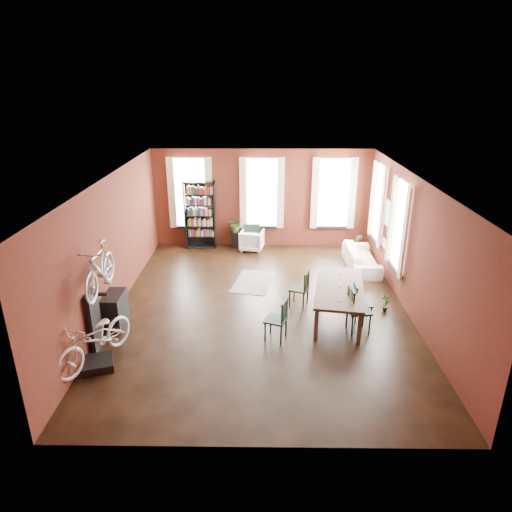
{
  "coord_description": "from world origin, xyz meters",
  "views": [
    {
      "loc": [
        -0.01,
        -9.91,
        5.27
      ],
      "look_at": [
        -0.14,
        0.6,
        1.14
      ],
      "focal_mm": 32.0,
      "sensor_mm": 36.0,
      "label": 1
    }
  ],
  "objects_px": {
    "cream_sofa": "(362,255)",
    "plant_stand": "(236,240)",
    "white_armchair": "(252,239)",
    "bicycle_floor": "(92,318)",
    "dining_chair_c": "(359,310)",
    "dining_chair_a": "(276,319)",
    "bike_trainer": "(98,364)",
    "dining_chair_b": "(299,288)",
    "bookshelf": "(200,215)",
    "console_table": "(115,310)",
    "dining_table": "(338,302)",
    "dining_chair_d": "(362,303)"
  },
  "relations": [
    {
      "from": "dining_chair_d",
      "to": "cream_sofa",
      "type": "height_order",
      "value": "dining_chair_d"
    },
    {
      "from": "dining_table",
      "to": "bike_trainer",
      "type": "bearing_deg",
      "value": -148.08
    },
    {
      "from": "bicycle_floor",
      "to": "console_table",
      "type": "bearing_deg",
      "value": 119.79
    },
    {
      "from": "dining_chair_a",
      "to": "console_table",
      "type": "relative_size",
      "value": 1.18
    },
    {
      "from": "cream_sofa",
      "to": "dining_chair_a",
      "type": "bearing_deg",
      "value": 146.52
    },
    {
      "from": "dining_table",
      "to": "plant_stand",
      "type": "height_order",
      "value": "dining_table"
    },
    {
      "from": "dining_table",
      "to": "dining_chair_a",
      "type": "bearing_deg",
      "value": -137.55
    },
    {
      "from": "dining_chair_d",
      "to": "console_table",
      "type": "xyz_separation_m",
      "value": [
        -5.59,
        -0.31,
        -0.06
      ]
    },
    {
      "from": "console_table",
      "to": "bicycle_floor",
      "type": "height_order",
      "value": "bicycle_floor"
    },
    {
      "from": "dining_chair_a",
      "to": "white_armchair",
      "type": "height_order",
      "value": "dining_chair_a"
    },
    {
      "from": "dining_chair_b",
      "to": "plant_stand",
      "type": "distance_m",
      "value": 4.5
    },
    {
      "from": "bookshelf",
      "to": "bike_trainer",
      "type": "height_order",
      "value": "bookshelf"
    },
    {
      "from": "dining_chair_c",
      "to": "dining_chair_d",
      "type": "bearing_deg",
      "value": -28.48
    },
    {
      "from": "dining_table",
      "to": "dining_chair_b",
      "type": "distance_m",
      "value": 1.06
    },
    {
      "from": "dining_chair_c",
      "to": "cream_sofa",
      "type": "bearing_deg",
      "value": -20.32
    },
    {
      "from": "dining_table",
      "to": "cream_sofa",
      "type": "xyz_separation_m",
      "value": [
        1.16,
        3.03,
        0.01
      ]
    },
    {
      "from": "bike_trainer",
      "to": "bookshelf",
      "type": "bearing_deg",
      "value": 80.17
    },
    {
      "from": "dining_chair_b",
      "to": "plant_stand",
      "type": "xyz_separation_m",
      "value": [
        -1.76,
        4.14,
        -0.2
      ]
    },
    {
      "from": "cream_sofa",
      "to": "bicycle_floor",
      "type": "bearing_deg",
      "value": 130.04
    },
    {
      "from": "dining_chair_b",
      "to": "bike_trainer",
      "type": "height_order",
      "value": "dining_chair_b"
    },
    {
      "from": "dining_chair_a",
      "to": "cream_sofa",
      "type": "distance_m",
      "value": 4.79
    },
    {
      "from": "bookshelf",
      "to": "dining_chair_c",
      "type": "bearing_deg",
      "value": -52.26
    },
    {
      "from": "dining_chair_b",
      "to": "bookshelf",
      "type": "height_order",
      "value": "bookshelf"
    },
    {
      "from": "dining_table",
      "to": "cream_sofa",
      "type": "relative_size",
      "value": 1.13
    },
    {
      "from": "cream_sofa",
      "to": "plant_stand",
      "type": "relative_size",
      "value": 3.96
    },
    {
      "from": "dining_chair_c",
      "to": "dining_chair_d",
      "type": "relative_size",
      "value": 1.13
    },
    {
      "from": "dining_table",
      "to": "dining_chair_a",
      "type": "distance_m",
      "value": 1.76
    },
    {
      "from": "bike_trainer",
      "to": "plant_stand",
      "type": "relative_size",
      "value": 1.1
    },
    {
      "from": "dining_table",
      "to": "dining_chair_b",
      "type": "bearing_deg",
      "value": 155.06
    },
    {
      "from": "bicycle_floor",
      "to": "plant_stand",
      "type": "bearing_deg",
      "value": 96.28
    },
    {
      "from": "white_armchair",
      "to": "cream_sofa",
      "type": "xyz_separation_m",
      "value": [
        3.27,
        -1.45,
        0.04
      ]
    },
    {
      "from": "dining_chair_a",
      "to": "bicycle_floor",
      "type": "relative_size",
      "value": 0.5
    },
    {
      "from": "dining_chair_d",
      "to": "bicycle_floor",
      "type": "bearing_deg",
      "value": 109.32
    },
    {
      "from": "dining_chair_c",
      "to": "plant_stand",
      "type": "height_order",
      "value": "dining_chair_c"
    },
    {
      "from": "dining_chair_a",
      "to": "dining_chair_b",
      "type": "bearing_deg",
      "value": 178.92
    },
    {
      "from": "dining_table",
      "to": "console_table",
      "type": "xyz_separation_m",
      "value": [
        -5.07,
        -0.47,
        -0.0
      ]
    },
    {
      "from": "plant_stand",
      "to": "bicycle_floor",
      "type": "xyz_separation_m",
      "value": [
        -2.3,
        -6.82,
        0.85
      ]
    },
    {
      "from": "dining_table",
      "to": "bike_trainer",
      "type": "distance_m",
      "value": 5.38
    },
    {
      "from": "dining_chair_c",
      "to": "bookshelf",
      "type": "height_order",
      "value": "bookshelf"
    },
    {
      "from": "white_armchair",
      "to": "bicycle_floor",
      "type": "height_order",
      "value": "bicycle_floor"
    },
    {
      "from": "dining_chair_b",
      "to": "cream_sofa",
      "type": "distance_m",
      "value": 3.18
    },
    {
      "from": "bookshelf",
      "to": "plant_stand",
      "type": "relative_size",
      "value": 4.19
    },
    {
      "from": "dining_chair_b",
      "to": "bookshelf",
      "type": "xyz_separation_m",
      "value": [
        -2.92,
        4.14,
        0.64
      ]
    },
    {
      "from": "bike_trainer",
      "to": "console_table",
      "type": "distance_m",
      "value": 1.62
    },
    {
      "from": "cream_sofa",
      "to": "plant_stand",
      "type": "bearing_deg",
      "value": 65.87
    },
    {
      "from": "bookshelf",
      "to": "console_table",
      "type": "height_order",
      "value": "bookshelf"
    },
    {
      "from": "cream_sofa",
      "to": "plant_stand",
      "type": "xyz_separation_m",
      "value": [
        -3.8,
        1.7,
        -0.14
      ]
    },
    {
      "from": "dining_table",
      "to": "dining_chair_d",
      "type": "height_order",
      "value": "dining_chair_d"
    },
    {
      "from": "console_table",
      "to": "bookshelf",
      "type": "bearing_deg",
      "value": 76.17
    },
    {
      "from": "bookshelf",
      "to": "dining_table",
      "type": "bearing_deg",
      "value": -51.34
    }
  ]
}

